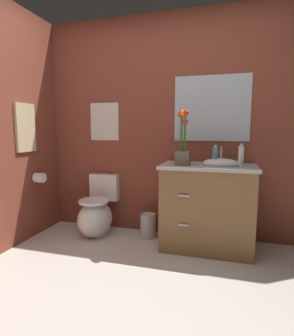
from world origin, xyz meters
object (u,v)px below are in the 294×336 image
vanity_cabinet (207,206)px  trash_bin (148,225)px  hanging_towel (25,128)px  toilet_paper_roll (40,178)px  wall_mirror (212,108)px  lotion_bottle (241,156)px  toilet (97,214)px  flower_vase (183,146)px  soap_bottle (215,156)px  wall_poster (105,122)px

vanity_cabinet → trash_bin: (-0.66, 0.11, -0.31)m
hanging_towel → toilet_paper_roll: hanging_towel is taller
vanity_cabinet → wall_mirror: 1.04m
wall_mirror → hanging_towel: bearing=-163.3°
lotion_bottle → vanity_cabinet: bearing=175.4°
toilet → flower_vase: flower_vase is taller
lotion_bottle → toilet_paper_roll: 2.20m
lotion_bottle → hanging_towel: (-2.23, -0.26, 0.27)m
toilet → trash_bin: 0.62m
wall_mirror → toilet_paper_roll: wall_mirror is taller
toilet → wall_mirror: size_ratio=0.86×
flower_vase → wall_mirror: 0.60m
wall_mirror → toilet_paper_roll: size_ratio=7.27×
toilet_paper_roll → trash_bin: bearing=12.9°
soap_bottle → trash_bin: (-0.72, 0.11, -0.83)m
vanity_cabinet → soap_bottle: (0.06, -0.01, 0.52)m
hanging_towel → toilet: bearing=25.0°
flower_vase → wall_poster: 1.11m
soap_bottle → toilet_paper_roll: 1.96m
toilet → flower_vase: 1.31m
vanity_cabinet → wall_mirror: size_ratio=1.31×
trash_bin → hanging_towel: (-1.27, -0.39, 1.11)m
toilet → vanity_cabinet: bearing=-1.2°
wall_mirror → trash_bin: bearing=-164.1°
soap_bottle → wall_mirror: wall_mirror is taller
flower_vase → trash_bin: flower_vase is taller
soap_bottle → wall_poster: size_ratio=0.45×
hanging_towel → trash_bin: bearing=17.1°
vanity_cabinet → wall_mirror: (-0.00, 0.29, 1.00)m
flower_vase → lotion_bottle: flower_vase is taller
wall_poster → toilet_paper_roll: wall_poster is taller
toilet → hanging_towel: 1.24m
hanging_towel → wall_poster: bearing=41.0°
soap_bottle → wall_mirror: 0.57m
soap_bottle → hanging_towel: 2.03m
hanging_towel → flower_vase: bearing=6.7°
soap_bottle → lotion_bottle: lotion_bottle is taller
vanity_cabinet → soap_bottle: 0.52m
trash_bin → vanity_cabinet: bearing=-9.2°
wall_mirror → wall_poster: bearing=180.0°
soap_bottle → trash_bin: size_ratio=0.74×
wall_poster → soap_bottle: bearing=-12.7°
lotion_bottle → wall_poster: size_ratio=0.49×
flower_vase → wall_mirror: bearing=57.0°
hanging_towel → toilet_paper_roll: bearing=64.1°
wall_poster → wall_mirror: (1.26, 0.00, 0.13)m
wall_poster → flower_vase: bearing=-20.5°
toilet → soap_bottle: bearing=-1.4°
toilet_paper_roll → vanity_cabinet: bearing=5.2°
lotion_bottle → flower_vase: bearing=-173.6°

